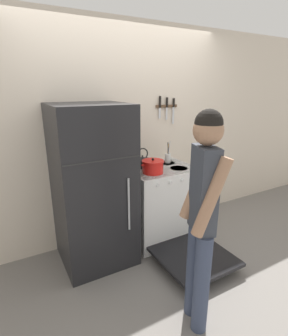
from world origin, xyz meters
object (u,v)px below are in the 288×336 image
at_px(refrigerator, 93,187).
at_px(dutch_oven_pot, 153,167).
at_px(stove_range, 161,204).
at_px(tea_kettle, 143,161).
at_px(utensil_jar, 168,157).
at_px(person, 202,213).

xyz_separation_m(refrigerator, dutch_oven_pot, (0.66, -0.10, 0.15)).
relative_size(refrigerator, dutch_oven_pot, 5.89).
height_order(stove_range, tea_kettle, tea_kettle).
distance_m(refrigerator, tea_kettle, 0.71).
bearing_deg(utensil_jar, stove_range, -138.79).
xyz_separation_m(tea_kettle, utensil_jar, (0.37, 0.01, 0.00)).
height_order(dutch_oven_pot, utensil_jar, utensil_jar).
distance_m(refrigerator, dutch_oven_pot, 0.68).
bearing_deg(dutch_oven_pot, stove_range, 26.93).
relative_size(utensil_jar, person, 0.16).
height_order(dutch_oven_pot, tea_kettle, tea_kettle).
distance_m(stove_range, person, 1.36).
distance_m(tea_kettle, utensil_jar, 0.37).
xyz_separation_m(dutch_oven_pot, utensil_jar, (0.38, 0.27, -0.00)).
bearing_deg(person, tea_kettle, 8.27).
distance_m(tea_kettle, person, 1.38).
relative_size(stove_range, dutch_oven_pot, 4.84).
height_order(dutch_oven_pot, person, person).
bearing_deg(stove_range, refrigerator, 179.69).
relative_size(refrigerator, tea_kettle, 6.98).
xyz_separation_m(stove_range, tea_kettle, (-0.17, 0.17, 0.53)).
distance_m(stove_range, dutch_oven_pot, 0.57).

